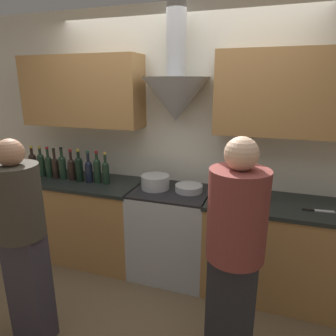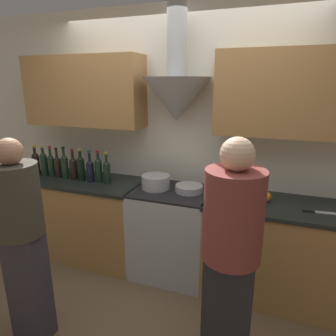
{
  "view_description": "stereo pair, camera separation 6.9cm",
  "coord_description": "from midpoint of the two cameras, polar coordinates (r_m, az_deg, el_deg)",
  "views": [
    {
      "loc": [
        0.83,
        -2.26,
        1.89
      ],
      "look_at": [
        0.0,
        0.21,
        1.14
      ],
      "focal_mm": 32.0,
      "sensor_mm": 36.0,
      "label": 1
    },
    {
      "loc": [
        0.89,
        -2.23,
        1.89
      ],
      "look_at": [
        0.0,
        0.21,
        1.14
      ],
      "focal_mm": 32.0,
      "sensor_mm": 36.0,
      "label": 2
    }
  ],
  "objects": [
    {
      "name": "ground_plane",
      "position": [
        3.06,
        -2.06,
        -22.18
      ],
      "size": [
        12.0,
        12.0,
        0.0
      ],
      "primitive_type": "plane",
      "color": "brown"
    },
    {
      "name": "wall_back",
      "position": [
        2.98,
        1.33,
        8.09
      ],
      "size": [
        8.4,
        0.63,
        2.6
      ],
      "color": "silver",
      "rests_on": "ground_plane"
    },
    {
      "name": "counter_left",
      "position": [
        3.48,
        -16.31,
        -9.14
      ],
      "size": [
        1.32,
        0.62,
        0.89
      ],
      "color": "#B27F47",
      "rests_on": "ground_plane"
    },
    {
      "name": "counter_right",
      "position": [
        2.94,
        18.98,
        -14.36
      ],
      "size": [
        1.25,
        0.62,
        0.89
      ],
      "color": "#B27F47",
      "rests_on": "ground_plane"
    },
    {
      "name": "stove_range",
      "position": [
        3.06,
        -0.04,
        -12.06
      ],
      "size": [
        0.74,
        0.6,
        0.89
      ],
      "color": "#B7BABC",
      "rests_on": "ground_plane"
    },
    {
      "name": "wine_bottle_0",
      "position": [
        3.61,
        -24.84,
        0.78
      ],
      "size": [
        0.08,
        0.08,
        0.34
      ],
      "color": "black",
      "rests_on": "counter_left"
    },
    {
      "name": "wine_bottle_1",
      "position": [
        3.56,
        -23.53,
        0.74
      ],
      "size": [
        0.08,
        0.08,
        0.34
      ],
      "color": "black",
      "rests_on": "counter_left"
    },
    {
      "name": "wine_bottle_2",
      "position": [
        3.5,
        -22.3,
        0.48
      ],
      "size": [
        0.07,
        0.07,
        0.34
      ],
      "color": "black",
      "rests_on": "counter_left"
    },
    {
      "name": "wine_bottle_3",
      "position": [
        3.44,
        -21.22,
        0.27
      ],
      "size": [
        0.07,
        0.07,
        0.33
      ],
      "color": "black",
      "rests_on": "counter_left"
    },
    {
      "name": "wine_bottle_4",
      "position": [
        3.38,
        -20.01,
        0.34
      ],
      "size": [
        0.08,
        0.08,
        0.34
      ],
      "color": "black",
      "rests_on": "counter_left"
    },
    {
      "name": "wine_bottle_5",
      "position": [
        3.32,
        -18.46,
        0.02
      ],
      "size": [
        0.08,
        0.08,
        0.33
      ],
      "color": "black",
      "rests_on": "counter_left"
    },
    {
      "name": "wine_bottle_6",
      "position": [
        3.24,
        -17.14,
        0.02
      ],
      "size": [
        0.08,
        0.08,
        0.34
      ],
      "color": "black",
      "rests_on": "counter_left"
    },
    {
      "name": "wine_bottle_7",
      "position": [
        3.19,
        -15.45,
        -0.41
      ],
      "size": [
        0.08,
        0.08,
        0.33
      ],
      "color": "black",
      "rests_on": "counter_left"
    },
    {
      "name": "wine_bottle_8",
      "position": [
        3.15,
        -13.95,
        -0.25
      ],
      "size": [
        0.08,
        0.08,
        0.33
      ],
      "color": "black",
      "rests_on": "counter_left"
    },
    {
      "name": "wine_bottle_9",
      "position": [
        3.09,
        -12.4,
        -0.62
      ],
      "size": [
        0.07,
        0.07,
        0.33
      ],
      "color": "black",
      "rests_on": "counter_left"
    },
    {
      "name": "stock_pot",
      "position": [
        2.91,
        -3.12,
        -2.66
      ],
      "size": [
        0.27,
        0.27,
        0.13
      ],
      "color": "#B7BABC",
      "rests_on": "stove_range"
    },
    {
      "name": "mixing_bowl",
      "position": [
        2.84,
        3.29,
        -3.86
      ],
      "size": [
        0.26,
        0.26,
        0.06
      ],
      "color": "#B7BABC",
      "rests_on": "stove_range"
    },
    {
      "name": "orange_fruit",
      "position": [
        2.75,
        17.42,
        -5.03
      ],
      "size": [
        0.09,
        0.09,
        0.09
      ],
      "color": "orange",
      "rests_on": "counter_right"
    },
    {
      "name": "chefs_knife",
      "position": [
        2.7,
        26.1,
        -7.31
      ],
      "size": [
        0.24,
        0.05,
        0.01
      ],
      "rotation": [
        0.0,
        0.0,
        0.1
      ],
      "color": "silver",
      "rests_on": "counter_right"
    },
    {
      "name": "person_foreground_left",
      "position": [
        2.37,
        -26.75,
        -11.76
      ],
      "size": [
        0.32,
        0.32,
        1.55
      ],
      "color": "#38333D",
      "rests_on": "ground_plane"
    },
    {
      "name": "person_foreground_right",
      "position": [
        1.97,
        11.57,
        -15.33
      ],
      "size": [
        0.36,
        0.36,
        1.6
      ],
      "color": "#28282D",
      "rests_on": "ground_plane"
    }
  ]
}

